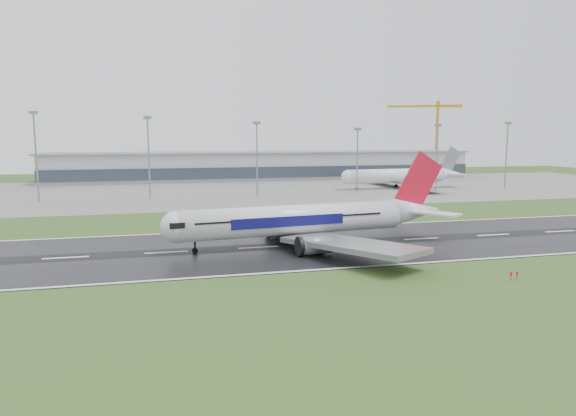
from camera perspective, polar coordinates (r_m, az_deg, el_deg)
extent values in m
plane|color=#2C4A1B|center=(128.93, 14.48, -3.34)|extent=(520.00, 520.00, 0.00)
cube|color=black|center=(128.92, 14.48, -3.32)|extent=(400.00, 45.00, 0.10)
cube|color=slate|center=(244.81, 0.34, 2.16)|extent=(400.00, 130.00, 0.08)
cube|color=#999DA5|center=(302.51, -2.52, 4.67)|extent=(240.00, 36.00, 15.00)
cylinder|color=gray|center=(215.39, -26.04, 4.92)|extent=(0.64, 0.64, 32.71)
cylinder|color=gray|center=(210.95, -15.11, 5.20)|extent=(0.64, 0.64, 31.24)
cylinder|color=gray|center=(214.76, -3.44, 5.27)|extent=(0.64, 0.64, 29.48)
cylinder|color=gray|center=(227.32, 7.64, 5.06)|extent=(0.64, 0.64, 27.14)
cylinder|color=gray|center=(244.24, 16.11, 5.23)|extent=(0.64, 0.64, 28.98)
cylinder|color=gray|center=(264.37, 22.95, 5.23)|extent=(0.64, 0.64, 30.21)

